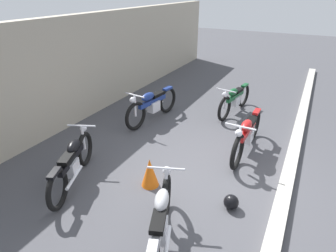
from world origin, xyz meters
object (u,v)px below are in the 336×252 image
(motorcycle_black, at_px, (73,163))
(motorcycle_green, at_px, (234,99))
(helmet, at_px, (231,202))
(traffic_cone, at_px, (150,172))
(motorcycle_silver, at_px, (161,223))
(motorcycle_blue, at_px, (152,105))
(motorcycle_red, at_px, (247,134))

(motorcycle_black, relative_size, motorcycle_green, 0.95)
(helmet, xyz_separation_m, traffic_cone, (-0.09, 1.48, 0.15))
(traffic_cone, distance_m, motorcycle_black, 1.40)
(motorcycle_black, xyz_separation_m, motorcycle_silver, (-0.55, -2.11, 0.01))
(traffic_cone, height_order, motorcycle_black, motorcycle_black)
(motorcycle_blue, bearing_deg, motorcycle_silver, 40.07)
(helmet, relative_size, motorcycle_black, 0.13)
(helmet, height_order, motorcycle_blue, motorcycle_blue)
(helmet, relative_size, motorcycle_silver, 0.13)
(helmet, xyz_separation_m, motorcycle_green, (3.83, 1.04, 0.30))
(motorcycle_blue, relative_size, motorcycle_silver, 1.10)
(traffic_cone, xyz_separation_m, motorcycle_green, (3.91, -0.44, 0.15))
(motorcycle_green, height_order, motorcycle_silver, motorcycle_silver)
(motorcycle_black, bearing_deg, traffic_cone, -88.87)
(motorcycle_black, bearing_deg, motorcycle_green, -43.66)
(motorcycle_silver, bearing_deg, traffic_cone, 16.04)
(motorcycle_black, xyz_separation_m, motorcycle_blue, (2.99, 0.09, 0.03))
(motorcycle_silver, bearing_deg, motorcycle_green, -16.36)
(traffic_cone, distance_m, motorcycle_green, 3.94)
(motorcycle_red, bearing_deg, motorcycle_green, -155.78)
(motorcycle_silver, bearing_deg, motorcycle_black, 54.70)
(helmet, height_order, traffic_cone, traffic_cone)
(motorcycle_red, relative_size, motorcycle_silver, 1.10)
(motorcycle_red, distance_m, motorcycle_silver, 3.06)
(motorcycle_green, distance_m, motorcycle_silver, 5.04)
(helmet, height_order, motorcycle_silver, motorcycle_silver)
(helmet, relative_size, motorcycle_red, 0.12)
(motorcycle_red, xyz_separation_m, motorcycle_silver, (-3.03, 0.43, -0.02))
(traffic_cone, height_order, motorcycle_silver, motorcycle_silver)
(motorcycle_black, bearing_deg, motorcycle_blue, -20.96)
(motorcycle_green, bearing_deg, motorcycle_red, 31.53)
(motorcycle_black, bearing_deg, motorcycle_silver, -127.18)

